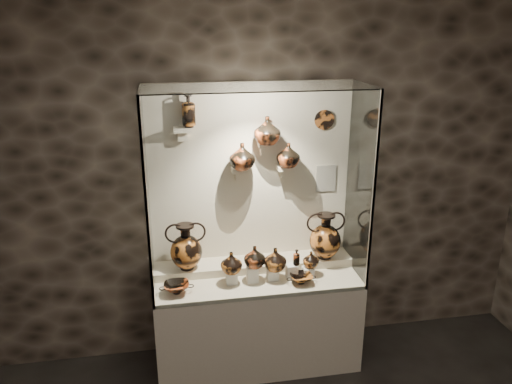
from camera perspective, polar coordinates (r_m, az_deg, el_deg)
wall_back at (r=4.19m, az=-0.63°, el=1.63°), size 5.00×0.02×3.20m
plinth at (r=4.43m, az=0.13°, el=-14.61°), size 1.70×0.60×0.80m
front_tier at (r=4.21m, az=0.14°, el=-9.91°), size 1.68×0.58×0.03m
rear_tier at (r=4.35m, az=-0.27°, el=-8.41°), size 1.70×0.25×0.10m
back_panel at (r=4.19m, az=-0.62°, el=1.61°), size 1.70×0.03×1.60m
glass_front at (r=3.62m, az=0.98°, el=-1.26°), size 1.70×0.01×1.60m
glass_left at (r=3.84m, az=-12.37°, el=-0.48°), size 0.01×0.60×1.60m
glass_right at (r=4.12m, az=11.81°, el=0.90°), size 0.01×0.60×1.60m
glass_top at (r=3.71m, az=0.16°, el=11.94°), size 1.70×0.60×0.01m
frame_post_left at (r=3.57m, az=-12.40°, el=-2.02°), size 0.02×0.02×1.60m
frame_post_right at (r=3.87m, az=13.28°, el=-0.43°), size 0.02×0.02×1.60m
pedestal_a at (r=4.11m, az=-2.80°, el=-9.70°), size 0.09×0.09×0.10m
pedestal_b at (r=4.12m, az=-0.43°, el=-9.33°), size 0.09×0.09×0.13m
pedestal_c at (r=4.16m, az=1.91°, el=-9.38°), size 0.09×0.09×0.09m
pedestal_d at (r=4.19m, az=4.08°, el=-8.99°), size 0.09×0.09×0.12m
pedestal_e at (r=4.23m, az=5.94°, el=-9.05°), size 0.09×0.09×0.08m
bracket_ul at (r=3.95m, az=-8.41°, el=7.08°), size 0.14×0.12×0.04m
bracket_ca at (r=4.07m, az=-1.84°, el=2.57°), size 0.14×0.12×0.04m
bracket_cb at (r=4.05m, az=0.94°, el=5.42°), size 0.10×0.12×0.04m
bracket_cc at (r=4.14m, az=3.38°, el=2.83°), size 0.14×0.12×0.04m
amphora_left at (r=4.15m, az=-8.00°, el=-6.20°), size 0.33×0.33×0.40m
amphora_right at (r=4.33m, az=7.92°, el=-4.99°), size 0.36×0.36×0.41m
jug_a at (r=4.03m, az=-2.83°, el=-8.06°), size 0.22×0.22×0.18m
jug_b at (r=4.05m, az=-0.16°, el=-7.41°), size 0.23×0.23×0.18m
jug_c at (r=4.09m, az=2.20°, el=-7.68°), size 0.22×0.22×0.19m
jug_e at (r=4.19m, az=6.29°, el=-7.65°), size 0.17×0.17×0.14m
lekythos_small at (r=4.12m, az=4.64°, el=-7.36°), size 0.08×0.08×0.15m
kylix_left at (r=4.01m, az=-9.07°, el=-10.68°), size 0.29×0.25×0.10m
kylix_right at (r=4.12m, az=5.19°, el=-9.76°), size 0.28×0.25×0.09m
lekythos_tall at (r=3.91m, az=-7.72°, el=9.38°), size 0.13×0.13×0.28m
ovoid_vase_a at (r=3.99m, az=-1.60°, el=4.09°), size 0.27×0.27×0.22m
ovoid_vase_b at (r=3.97m, az=1.29°, el=7.04°), size 0.26×0.26×0.22m
ovoid_vase_c at (r=4.07m, az=3.71°, el=4.24°), size 0.20×0.20×0.20m
wall_plate at (r=4.19m, az=7.81°, el=8.18°), size 0.17×0.02×0.17m
info_placard at (r=4.33m, az=8.00°, el=1.56°), size 0.17×0.01×0.23m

